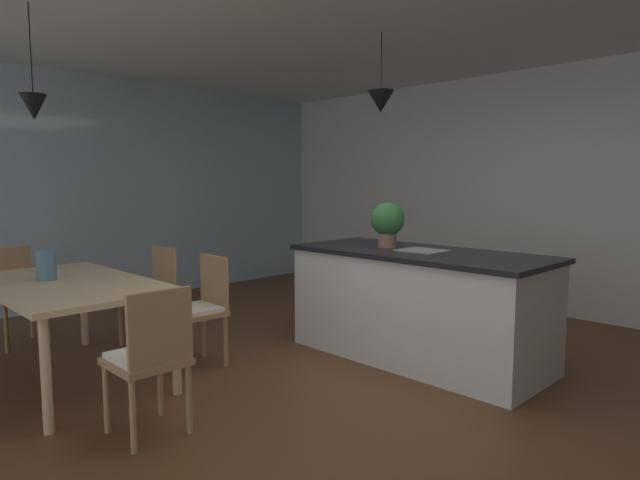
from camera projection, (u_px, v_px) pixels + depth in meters
The scene contains 13 objects.
ground_plane at pixel (358, 395), 3.75m from camera, with size 10.00×8.40×0.04m, color brown.
wall_back_kitchen at pixel (556, 192), 5.89m from camera, with size 10.00×0.12×2.70m, color silver.
window_wall_left_glazing at pixel (104, 191), 6.48m from camera, with size 0.06×8.40×2.70m, color #9EB7C6.
dining_table at pixel (67, 290), 3.93m from camera, with size 1.77×0.99×0.74m.
chair_far_right at pixel (200, 307), 4.28m from camera, with size 0.41×0.41×0.87m.
chair_kitchen_end at pixel (150, 356), 3.07m from camera, with size 0.40×0.40×0.87m.
chair_window_end at pixel (16, 292), 4.84m from camera, with size 0.43×0.43×0.87m.
chair_far_left at pixel (152, 292), 4.84m from camera, with size 0.41×0.41×0.87m.
kitchen_island at pixel (418, 304), 4.44m from camera, with size 2.13×0.92×0.91m.
pendant_over_table at pixel (34, 107), 3.81m from camera, with size 0.18×0.18×0.81m.
pendant_over_island_main at pixel (381, 101), 4.55m from camera, with size 0.22×0.22×0.66m.
potted_plant_on_island at pixel (387, 221), 4.60m from camera, with size 0.29×0.29×0.39m.
vase_on_dining_table at pixel (46, 265), 3.97m from camera, with size 0.14×0.14×0.22m.
Camera 1 is at (2.39, -2.73, 1.46)m, focal length 30.31 mm.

